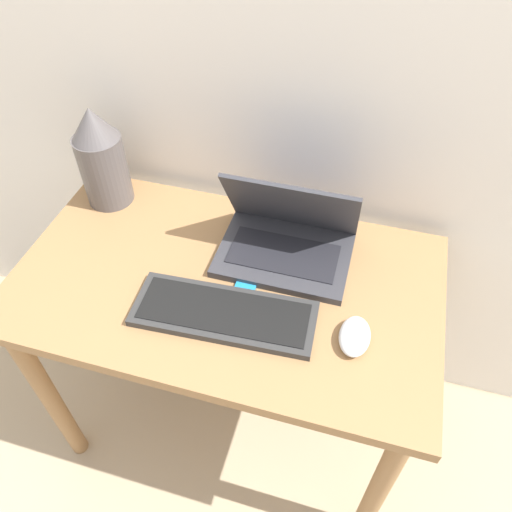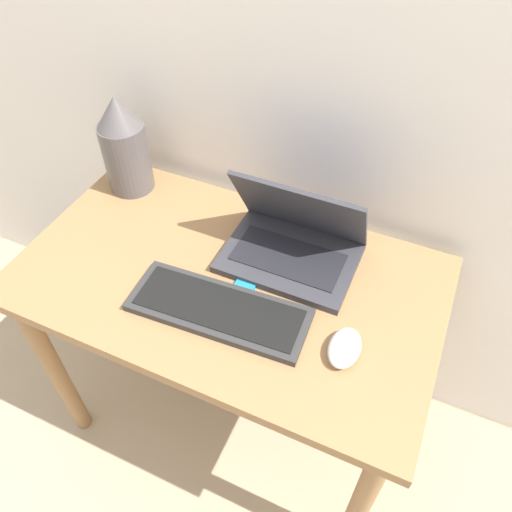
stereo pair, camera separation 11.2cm
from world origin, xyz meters
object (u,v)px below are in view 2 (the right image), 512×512
Objects in this scene: keyboard at (219,309)px; mouse at (345,348)px; laptop at (294,241)px; mp3_player at (243,289)px; vase at (124,145)px.

keyboard is 3.93× the size of mouse.
mouse is (0.20, -0.22, -0.03)m from laptop.
mp3_player is (-0.27, 0.07, -0.01)m from mouse.
vase is (-0.52, 0.07, 0.09)m from laptop.
mouse is 0.79m from vase.
vase is (-0.44, 0.30, 0.13)m from keyboard.
mp3_player is at bearing 166.06° from mouse.
laptop reaches higher than mp3_player.
vase is at bearing 145.06° from keyboard.
keyboard is 0.55m from vase.
mouse is at bearing -47.52° from laptop.
mp3_player is (0.46, -0.22, -0.13)m from vase.
laptop is 0.26m from keyboard.
mouse is (0.29, 0.01, 0.01)m from keyboard.
vase reaches higher than laptop.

